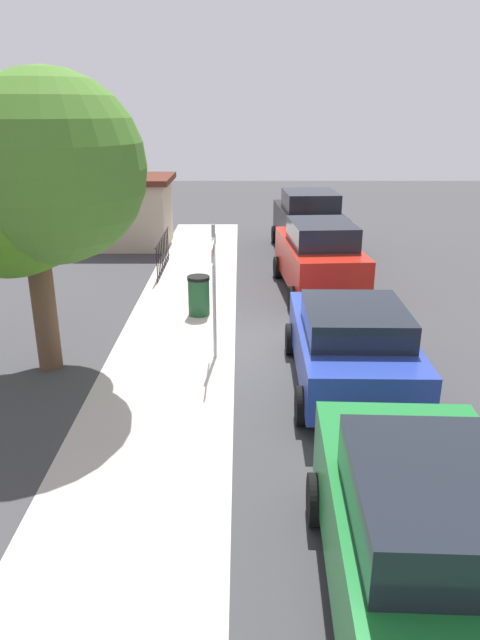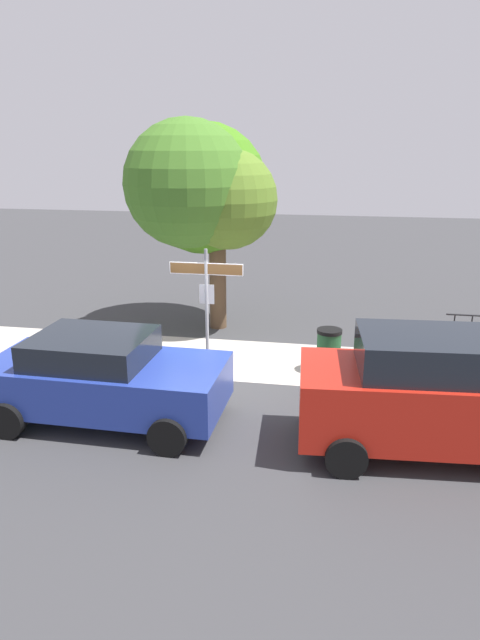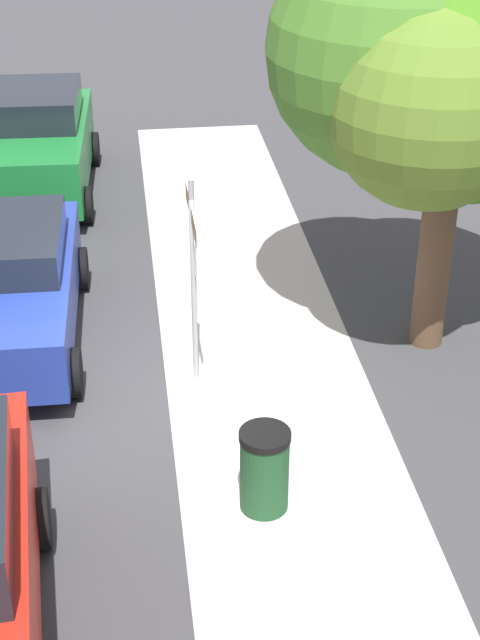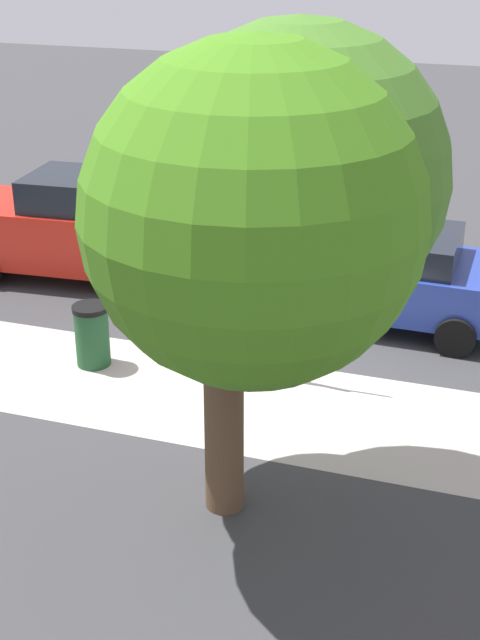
{
  "view_description": "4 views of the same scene",
  "coord_description": "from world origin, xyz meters",
  "views": [
    {
      "loc": [
        -11.22,
        -0.11,
        4.82
      ],
      "look_at": [
        -0.61,
        -0.11,
        0.92
      ],
      "focal_mm": 32.54,
      "sensor_mm": 36.0,
      "label": 1
    },
    {
      "loc": [
        2.43,
        -10.94,
        4.81
      ],
      "look_at": [
        0.32,
        0.82,
        1.11
      ],
      "focal_mm": 32.02,
      "sensor_mm": 36.0,
      "label": 2
    },
    {
      "loc": [
        10.1,
        -0.37,
        6.99
      ],
      "look_at": [
        -0.13,
        0.95,
        0.92
      ],
      "focal_mm": 54.0,
      "sensor_mm": 36.0,
      "label": 3
    },
    {
      "loc": [
        -3.58,
        11.62,
        6.37
      ],
      "look_at": [
        -0.1,
        0.91,
        1.09
      ],
      "focal_mm": 49.39,
      "sensor_mm": 36.0,
      "label": 4
    }
  ],
  "objects": [
    {
      "name": "shade_tree",
      "position": [
        -1.11,
        3.5,
        3.68
      ],
      "size": [
        3.81,
        4.16,
        5.46
      ],
      "color": "brown",
      "rests_on": "ground_plane"
    },
    {
      "name": "sidewalk_strip",
      "position": [
        2.0,
        1.3,
        0.0
      ],
      "size": [
        24.0,
        2.6,
        0.0
      ],
      "primitive_type": "cube",
      "color": "#B2A9A0",
      "rests_on": "ground_plane"
    },
    {
      "name": "trash_bin",
      "position": [
        2.27,
        0.9,
        0.49
      ],
      "size": [
        0.55,
        0.55,
        0.98
      ],
      "color": "#1E4C28",
      "rests_on": "ground_plane"
    },
    {
      "name": "street_sign",
      "position": [
        -0.32,
        0.4,
        1.88
      ],
      "size": [
        1.57,
        0.07,
        2.74
      ],
      "color": "#9EA0A5",
      "rests_on": "ground_plane"
    },
    {
      "name": "ground_plane",
      "position": [
        0.0,
        0.0,
        0.0
      ],
      "size": [
        60.0,
        60.0,
        0.0
      ],
      "primitive_type": "plane",
      "color": "#38383A"
    },
    {
      "name": "car_green",
      "position": [
        -6.81,
        -1.95,
        0.94
      ],
      "size": [
        4.15,
        2.29,
        1.87
      ],
      "rotation": [
        0.0,
        0.0,
        -0.04
      ],
      "color": "#1A6F2D",
      "rests_on": "ground_plane"
    },
    {
      "name": "car_blue",
      "position": [
        -1.61,
        -2.11,
        0.83
      ],
      "size": [
        4.24,
        2.22,
        1.6
      ],
      "rotation": [
        0.0,
        0.0,
        -0.02
      ],
      "color": "#223794",
      "rests_on": "ground_plane"
    }
  ]
}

